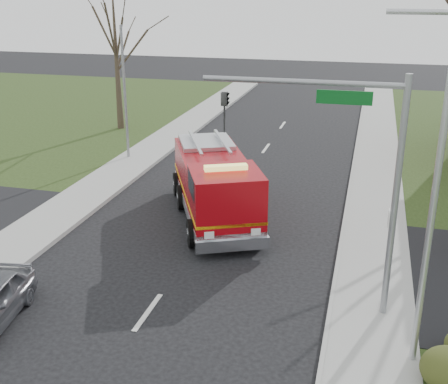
# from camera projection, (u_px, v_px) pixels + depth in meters

# --- Properties ---
(ground) EXTENTS (120.00, 120.00, 0.00)m
(ground) POSITION_uv_depth(u_px,v_px,m) (148.00, 312.00, 16.07)
(ground) COLOR black
(ground) RESTS_ON ground
(sidewalk_right) EXTENTS (2.40, 80.00, 0.15)m
(sidewalk_right) POSITION_uv_depth(u_px,v_px,m) (371.00, 343.00, 14.56)
(sidewalk_right) COLOR #979892
(sidewalk_right) RESTS_ON ground
(bare_tree_left) EXTENTS (4.50, 4.50, 9.00)m
(bare_tree_left) POSITION_uv_depth(u_px,v_px,m) (115.00, 42.00, 34.72)
(bare_tree_left) COLOR #372C20
(bare_tree_left) RESTS_ON ground
(traffic_signal_mast) EXTENTS (5.29, 0.18, 6.80)m
(traffic_signal_mast) POSITION_uv_depth(u_px,v_px,m) (348.00, 153.00, 14.56)
(traffic_signal_mast) COLOR gray
(traffic_signal_mast) RESTS_ON ground
(streetlight_pole) EXTENTS (1.48, 0.16, 8.40)m
(streetlight_pole) POSITION_uv_depth(u_px,v_px,m) (432.00, 191.00, 12.34)
(streetlight_pole) COLOR #B7BABF
(streetlight_pole) RESTS_ON ground
(utility_pole_far) EXTENTS (0.14, 0.14, 7.00)m
(utility_pole_far) POSITION_uv_depth(u_px,v_px,m) (125.00, 95.00, 29.22)
(utility_pole_far) COLOR gray
(utility_pole_far) RESTS_ON ground
(fire_engine) EXTENTS (5.35, 7.72, 2.96)m
(fire_engine) POSITION_uv_depth(u_px,v_px,m) (215.00, 187.00, 22.13)
(fire_engine) COLOR #98070D
(fire_engine) RESTS_ON ground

